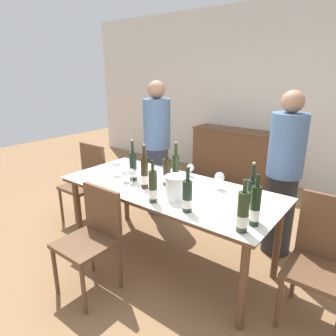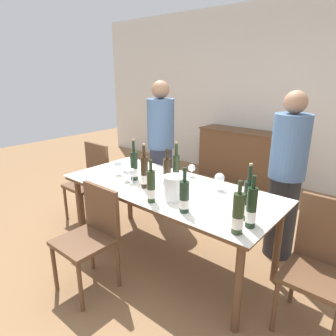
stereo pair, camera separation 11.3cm
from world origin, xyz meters
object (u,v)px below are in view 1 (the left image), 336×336
Objects in this scene: wine_bottle_1 at (176,169)px; wine_glass_5 at (242,197)px; wine_bottle_0 at (133,167)px; wine_glass_2 at (190,168)px; dining_table at (168,194)px; wine_bottle_6 at (243,213)px; wine_glass_1 at (219,178)px; wine_glass_3 at (116,165)px; wine_bottle_3 at (144,173)px; wine_bottle_4 at (251,199)px; chair_left_end at (87,178)px; chair_right_end at (323,255)px; wine_bottle_7 at (187,197)px; chair_near_front at (93,233)px; wine_bottle_5 at (153,187)px; wine_glass_0 at (132,173)px; sideboard_cabinet at (233,154)px; wine_bottle_2 at (255,207)px; person_host at (157,149)px; person_guest_left at (283,177)px; wine_bottle_8 at (167,173)px; ice_bucket at (176,187)px; wine_glass_4 at (125,173)px.

wine_bottle_1 is 2.65× the size of wine_glass_5.
wine_bottle_1 is at bearing 26.37° from wine_bottle_0.
dining_table is at bearing -89.56° from wine_glass_2.
wine_bottle_6 is 0.75m from wine_glass_1.
wine_glass_3 is at bearing -178.20° from wine_glass_5.
wine_glass_5 is (0.88, 0.12, -0.04)m from wine_bottle_3.
wine_bottle_1 is at bearing 163.75° from wine_bottle_4.
wine_glass_5 is at bearing -3.21° from chair_left_end.
wine_glass_1 reaches higher than dining_table.
chair_right_end is at bearing 24.30° from wine_bottle_4.
wine_glass_3 is at bearing 169.71° from wine_bottle_6.
wine_bottle_0 is 0.83m from wine_bottle_7.
wine_bottle_5 is at bearing 43.76° from chair_near_front.
wine_bottle_3 reaches higher than wine_glass_0.
dining_table is at bearing -77.33° from sideboard_cabinet.
wine_bottle_2 is 0.22× the size of person_host.
person_guest_left is at bearing 18.35° from chair_left_end.
chair_right_end reaches higher than chair_near_front.
wine_bottle_2 is 0.97m from wine_bottle_8.
wine_bottle_6 is 0.45m from wine_bottle_7.
wine_glass_3 is at bearing 159.36° from wine_bottle_5.
wine_glass_2 is at bearing 90.44° from dining_table.
wine_bottle_7 is at bearing -108.38° from person_guest_left.
wine_bottle_4 is at bearing -155.70° from chair_right_end.
wine_glass_5 is (0.31, 0.29, -0.01)m from wine_bottle_7.
wine_glass_0 is at bearing -140.93° from wine_bottle_1.
person_guest_left is (0.57, 0.97, -0.06)m from ice_bucket.
wine_bottle_5 is at bearing -80.81° from wine_glass_2.
wine_glass_0 is 1.01m from person_host.
wine_glass_3 is at bearing 165.91° from wine_glass_0.
wine_bottle_4 reaches higher than wine_glass_3.
wine_bottle_8 is (-0.94, 0.24, -0.01)m from wine_bottle_2.
ice_bucket is 0.54m from wine_glass_0.
wine_bottle_6 reaches higher than wine_bottle_5.
wine_bottle_4 is at bearing 99.79° from wine_bottle_6.
wine_glass_4 is 0.13× the size of chair_right_end.
person_guest_left is (0.36, 1.10, -0.07)m from wine_bottle_7.
dining_table is at bearing 10.52° from wine_bottle_0.
wine_glass_3 is (-0.03, -2.62, 0.44)m from sideboard_cabinet.
dining_table is 0.87m from wine_bottle_4.
wine_bottle_4 is at bearing -10.05° from wine_bottle_8.
wine_bottle_5 is at bearing -20.67° from wine_glass_4.
person_host is at bearing 150.98° from wine_bottle_4.
chair_left_end is (-1.32, -0.03, -0.37)m from wine_bottle_1.
wine_bottle_0 is at bearing 126.28° from wine_glass_0.
ice_bucket is 0.59m from wine_glass_2.
person_host is (-0.76, 0.64, -0.06)m from wine_bottle_1.
chair_right_end is 0.91m from person_guest_left.
person_host is at bearing 128.38° from wine_bottle_5.
wine_bottle_6 is at bearing -12.23° from wine_bottle_0.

